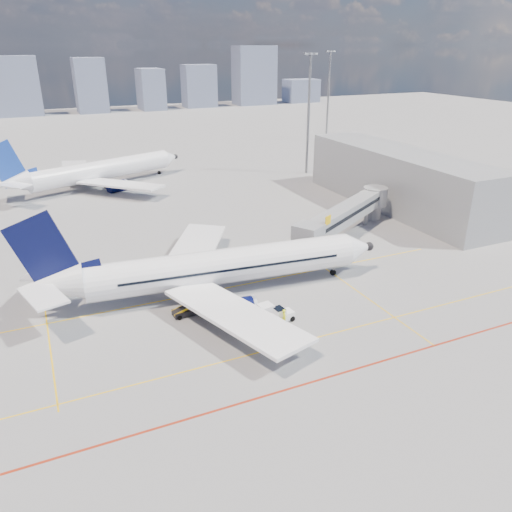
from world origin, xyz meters
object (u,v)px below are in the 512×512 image
(second_aircraft, at_px, (95,172))
(baggage_tug, at_px, (281,315))
(main_aircraft, at_px, (210,269))
(ramp_worker, at_px, (284,317))
(belt_loader, at_px, (191,309))
(cargo_dolly, at_px, (259,314))

(second_aircraft, relative_size, baggage_tug, 15.50)
(main_aircraft, height_order, second_aircraft, main_aircraft)
(main_aircraft, relative_size, second_aircraft, 1.07)
(second_aircraft, distance_m, ramp_worker, 65.47)
(second_aircraft, xyz_separation_m, belt_loader, (1.68, -58.40, -2.65))
(main_aircraft, bearing_deg, belt_loader, -128.44)
(belt_loader, bearing_deg, ramp_worker, -41.16)
(main_aircraft, xyz_separation_m, cargo_dolly, (2.35, -8.32, -2.21))
(second_aircraft, height_order, belt_loader, second_aircraft)
(second_aircraft, distance_m, belt_loader, 58.48)
(belt_loader, bearing_deg, cargo_dolly, -41.31)
(main_aircraft, xyz_separation_m, ramp_worker, (4.49, -9.97, -2.29))
(main_aircraft, xyz_separation_m, second_aircraft, (-5.25, 54.73, 0.00))
(cargo_dolly, distance_m, ramp_worker, 2.70)
(ramp_worker, bearing_deg, second_aircraft, 23.20)
(main_aircraft, xyz_separation_m, belt_loader, (-3.57, -3.67, -2.65))
(main_aircraft, relative_size, cargo_dolly, 11.90)
(belt_loader, bearing_deg, baggage_tug, -36.85)
(ramp_worker, bearing_deg, main_aircraft, 38.90)
(second_aircraft, bearing_deg, belt_loader, -109.15)
(second_aircraft, distance_m, baggage_tug, 64.63)
(baggage_tug, bearing_deg, belt_loader, 139.79)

